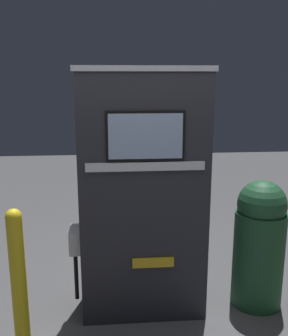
% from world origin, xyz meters
% --- Properties ---
extents(ground_plane, '(14.00, 14.00, 0.00)m').
position_xyz_m(ground_plane, '(0.00, 0.00, 0.00)').
color(ground_plane, '#4C4C4F').
extents(gas_pump, '(1.10, 0.53, 2.02)m').
position_xyz_m(gas_pump, '(-0.00, 0.24, 1.01)').
color(gas_pump, '#28282D').
rests_on(gas_pump, ground_plane).
extents(safety_bollard, '(0.11, 0.11, 1.08)m').
position_xyz_m(safety_bollard, '(-0.91, -0.23, 0.56)').
color(safety_bollard, yellow).
rests_on(safety_bollard, ground_plane).
extents(trash_bin, '(0.43, 0.43, 1.11)m').
position_xyz_m(trash_bin, '(0.99, 0.21, 0.57)').
color(trash_bin, '#1E4C2D').
rests_on(trash_bin, ground_plane).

